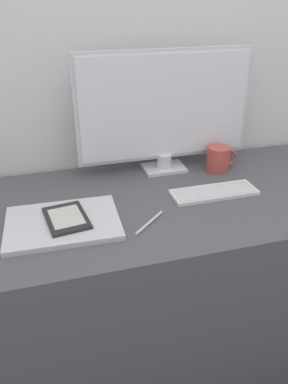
# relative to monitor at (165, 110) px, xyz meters

# --- Properties ---
(wall_back) EXTENTS (3.60, 0.05, 2.40)m
(wall_back) POSITION_rel_monitor_xyz_m (-0.08, 0.13, 0.24)
(wall_back) COLOR silver
(wall_back) RESTS_ON ground_plane
(desk) EXTENTS (1.58, 0.63, 0.73)m
(desk) POSITION_rel_monitor_xyz_m (-0.08, -0.22, -0.60)
(desk) COLOR #4C4C51
(desk) RESTS_ON ground_plane
(monitor) EXTENTS (0.65, 0.11, 0.44)m
(monitor) POSITION_rel_monitor_xyz_m (0.00, 0.00, 0.00)
(monitor) COLOR silver
(monitor) RESTS_ON desk
(keyboard) EXTENTS (0.30, 0.10, 0.01)m
(keyboard) POSITION_rel_monitor_xyz_m (0.10, -0.24, -0.23)
(keyboard) COLOR silver
(keyboard) RESTS_ON desk
(laptop) EXTENTS (0.34, 0.25, 0.02)m
(laptop) POSITION_rel_monitor_xyz_m (-0.41, -0.29, -0.22)
(laptop) COLOR #BCBCC1
(laptop) RESTS_ON desk
(ereader) EXTENTS (0.14, 0.18, 0.01)m
(ereader) POSITION_rel_monitor_xyz_m (-0.40, -0.29, -0.21)
(ereader) COLOR black
(ereader) RESTS_ON laptop
(coffee_mug) EXTENTS (0.12, 0.09, 0.09)m
(coffee_mug) POSITION_rel_monitor_xyz_m (0.20, -0.06, -0.19)
(coffee_mug) COLOR #B7473D
(coffee_mug) RESTS_ON desk
(pen) EXTENTS (0.11, 0.10, 0.01)m
(pen) POSITION_rel_monitor_xyz_m (-0.16, -0.36, -0.23)
(pen) COLOR silver
(pen) RESTS_ON desk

